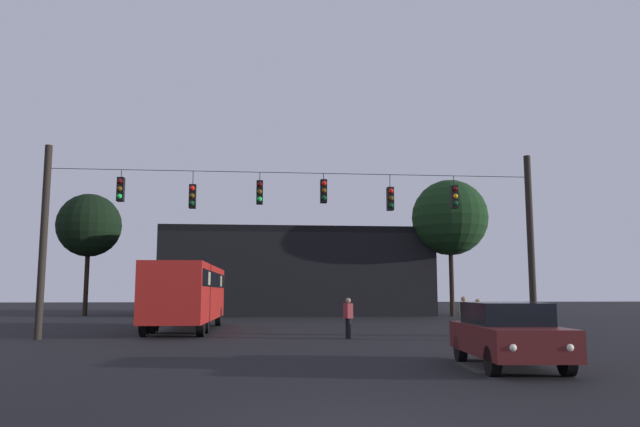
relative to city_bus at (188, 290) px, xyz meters
The scene contains 10 objects.
ground_plane 6.07m from the city_bus, 33.43° to the left, with size 168.00×168.00×0.00m, color black.
overhead_signal_span 7.50m from the city_bus, 47.54° to the right, with size 19.75×0.44×7.49m.
city_bus is the anchor object (origin of this frame).
car_near_right 17.89m from the city_bus, 58.83° to the right, with size 2.17×4.45×1.52m.
pedestrian_crossing_left 12.74m from the city_bus, 23.00° to the right, with size 0.27×0.38×1.61m.
pedestrian_crossing_center 8.97m from the city_bus, 40.21° to the right, with size 0.35×0.42×1.55m.
pedestrian_crossing_right 13.58m from the city_bus, 31.85° to the right, with size 0.33×0.41×1.53m.
corner_building 23.03m from the city_bus, 74.20° to the left, with size 20.80×12.91×6.75m.
tree_left_silhouette 24.25m from the city_bus, 41.25° to the left, with size 5.77×5.77×10.33m.
tree_behind_building 21.99m from the city_bus, 117.55° to the left, with size 4.89×4.89×9.39m.
Camera 1 is at (-1.38, -8.09, 1.75)m, focal length 34.19 mm.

